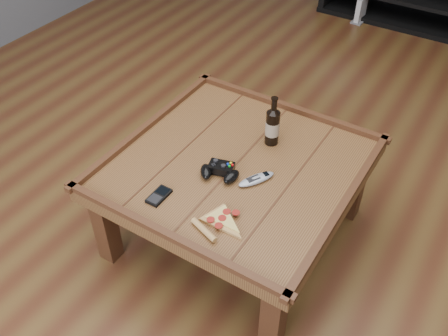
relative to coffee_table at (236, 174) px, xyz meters
The scene contains 9 objects.
ground 0.39m from the coffee_table, ahead, with size 6.00×6.00×0.00m, color #4A2615.
baseboard 3.01m from the coffee_table, 90.00° to the left, with size 5.00×0.02×0.10m, color silver.
coffee_table is the anchor object (origin of this frame).
beer_bottle 0.27m from the coffee_table, 74.77° to the left, with size 0.06×0.06×0.24m.
game_controller 0.13m from the coffee_table, 102.01° to the right, with size 0.18×0.15×0.05m.
pizza_slice 0.35m from the coffee_table, 69.80° to the right, with size 0.21×0.27×0.02m.
smartphone 0.38m from the coffee_table, 115.27° to the right, with size 0.06×0.11×0.01m.
remote_control 0.15m from the coffee_table, 22.26° to the right, with size 0.13×0.17×0.02m.
game_console 2.58m from the coffee_table, 97.18° to the left, with size 0.10×0.17×0.20m.
Camera 1 is at (0.81, -1.39, 1.86)m, focal length 40.00 mm.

